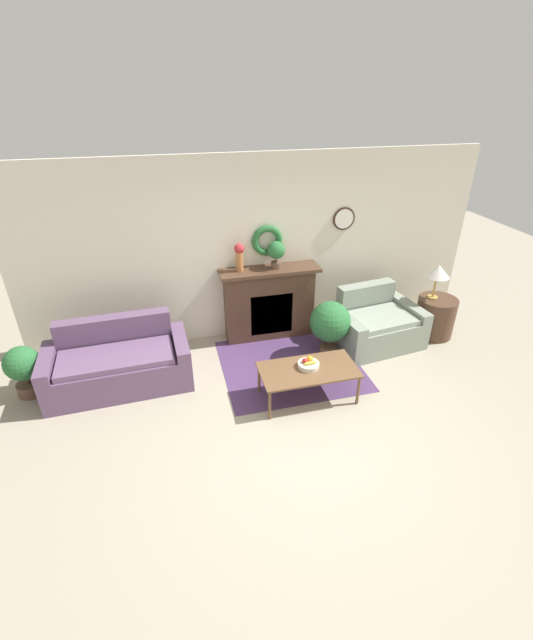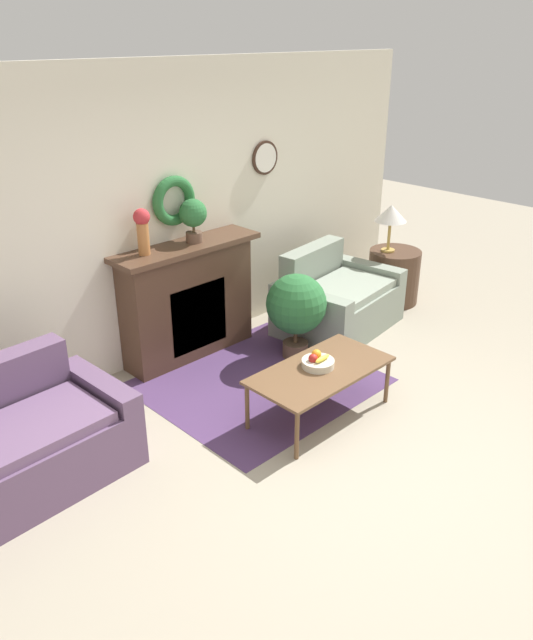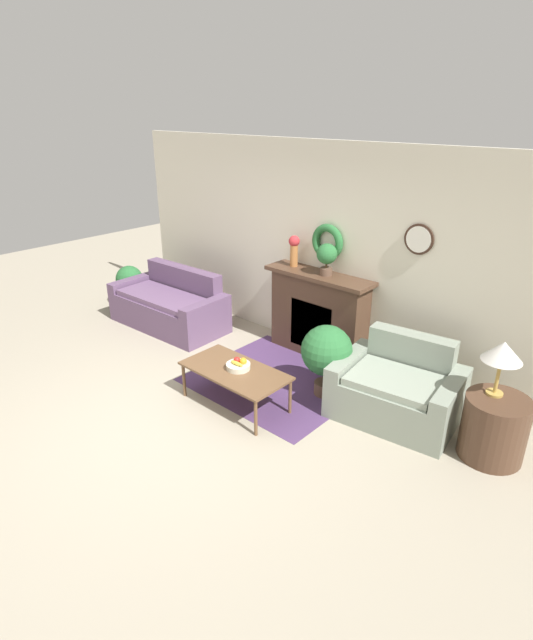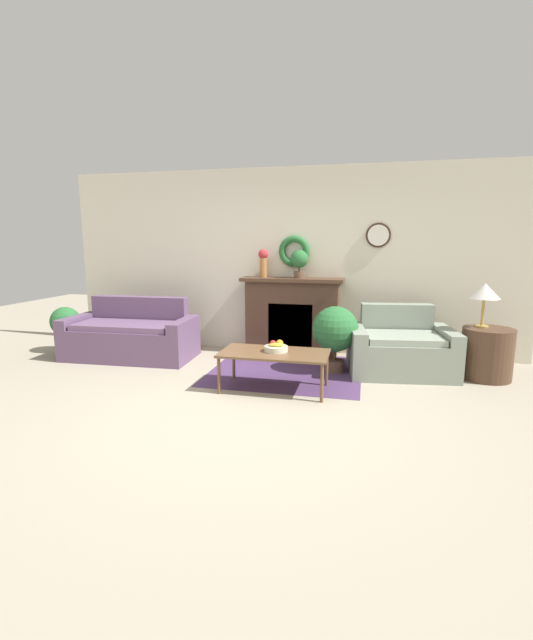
# 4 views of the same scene
# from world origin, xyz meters

# --- Properties ---
(ground_plane) EXTENTS (16.00, 16.00, 0.00)m
(ground_plane) POSITION_xyz_m (0.00, 0.00, 0.00)
(ground_plane) COLOR #9E937F
(floor_rug) EXTENTS (1.90, 1.72, 0.01)m
(floor_rug) POSITION_xyz_m (0.21, 1.46, 0.00)
(floor_rug) COLOR #4C335B
(floor_rug) RESTS_ON ground_plane
(wall_back) EXTENTS (6.80, 0.16, 2.70)m
(wall_back) POSITION_xyz_m (0.01, 2.55, 1.35)
(wall_back) COLOR beige
(wall_back) RESTS_ON ground_plane
(fireplace) EXTENTS (1.47, 0.41, 1.13)m
(fireplace) POSITION_xyz_m (0.13, 2.35, 0.57)
(fireplace) COLOR #4C3323
(fireplace) RESTS_ON ground_plane
(couch_left) EXTENTS (1.83, 0.93, 0.84)m
(couch_left) POSITION_xyz_m (-2.07, 1.63, 0.31)
(couch_left) COLOR #604766
(couch_left) RESTS_ON ground_plane
(loveseat_right) EXTENTS (1.37, 1.06, 0.83)m
(loveseat_right) POSITION_xyz_m (1.62, 1.75, 0.30)
(loveseat_right) COLOR gray
(loveseat_right) RESTS_ON ground_plane
(coffee_table) EXTENTS (1.20, 0.62, 0.43)m
(coffee_table) POSITION_xyz_m (0.21, 0.74, 0.40)
(coffee_table) COLOR brown
(coffee_table) RESTS_ON ground_plane
(fruit_bowl) EXTENTS (0.26, 0.26, 0.12)m
(fruit_bowl) POSITION_xyz_m (0.22, 0.79, 0.48)
(fruit_bowl) COLOR beige
(fruit_bowl) RESTS_ON coffee_table
(side_table_by_loveseat) EXTENTS (0.59, 0.59, 0.62)m
(side_table_by_loveseat) POSITION_xyz_m (2.63, 1.73, 0.31)
(side_table_by_loveseat) COLOR #4C3323
(side_table_by_loveseat) RESTS_ON ground_plane
(table_lamp) EXTENTS (0.36, 0.36, 0.53)m
(table_lamp) POSITION_xyz_m (2.55, 1.79, 1.05)
(table_lamp) COLOR #B28E42
(table_lamp) RESTS_ON side_table_by_loveseat
(vase_on_mantel_left) EXTENTS (0.14, 0.14, 0.41)m
(vase_on_mantel_left) POSITION_xyz_m (-0.30, 2.35, 1.36)
(vase_on_mantel_left) COLOR #AD6B38
(vase_on_mantel_left) RESTS_ON fireplace
(potted_plant_on_mantel) EXTENTS (0.25, 0.25, 0.40)m
(potted_plant_on_mantel) POSITION_xyz_m (0.23, 2.33, 1.37)
(potted_plant_on_mantel) COLOR brown
(potted_plant_on_mantel) RESTS_ON fireplace
(potted_plant_floor_by_couch) EXTENTS (0.43, 0.43, 0.68)m
(potted_plant_floor_by_couch) POSITION_xyz_m (-3.19, 1.68, 0.41)
(potted_plant_floor_by_couch) COLOR brown
(potted_plant_floor_by_couch) RESTS_ON ground_plane
(potted_plant_floor_by_loveseat) EXTENTS (0.58, 0.58, 0.84)m
(potted_plant_floor_by_loveseat) POSITION_xyz_m (0.82, 1.58, 0.53)
(potted_plant_floor_by_loveseat) COLOR brown
(potted_plant_floor_by_loveseat) RESTS_ON ground_plane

